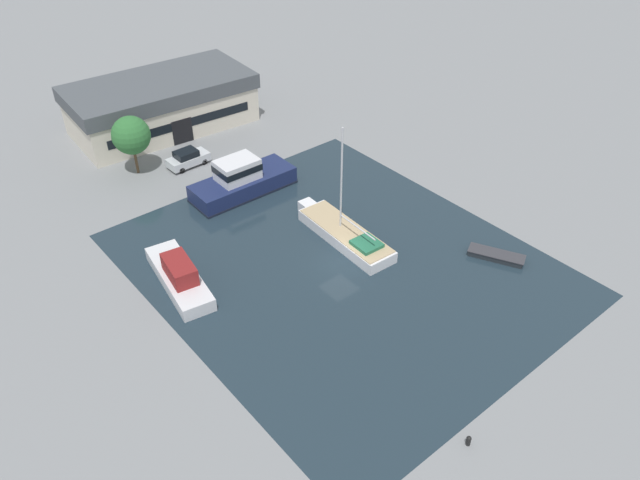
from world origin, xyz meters
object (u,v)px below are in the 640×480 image
Objects in this scene: warehouse_building at (162,104)px; cabin_boat at (179,276)px; quay_tree_near_building at (131,135)px; small_dinghy at (496,256)px; parked_car at (188,158)px; motor_cruiser at (242,181)px; sailboat_moored at (344,234)px.

warehouse_building is 2.26× the size of cabin_boat.
cabin_boat is (-5.32, -17.72, -3.17)m from quay_tree_near_building.
warehouse_building is 4.32× the size of small_dinghy.
motor_cruiser is at bearing 8.32° from parked_car.
warehouse_building reaches higher than small_dinghy.
cabin_boat reaches higher than parked_car.
sailboat_moored is (3.76, -19.33, -0.25)m from parked_car.
parked_car reaches higher than small_dinghy.
motor_cruiser is at bearing 104.64° from sailboat_moored.
quay_tree_near_building is 5.89m from parked_car.
parked_car is 7.77m from motor_cruiser.
sailboat_moored is 1.10× the size of motor_cruiser.
warehouse_building is at bearing -103.30° from small_dinghy.
sailboat_moored is at bearing -5.97° from cabin_boat.
small_dinghy is (10.18, -21.49, -1.03)m from motor_cruiser.
motor_cruiser is at bearing -91.21° from small_dinghy.
sailboat_moored is 1.24× the size of cabin_boat.
quay_tree_near_building is 35.26m from small_dinghy.
small_dinghy is at bearing -48.78° from sailboat_moored.
quay_tree_near_building is at bearing -129.69° from warehouse_building.
parked_car is (-2.44, -9.36, -1.89)m from warehouse_building.
quay_tree_near_building is at bearing -89.38° from small_dinghy.
quay_tree_near_building reaches higher than cabin_boat.
quay_tree_near_building reaches higher than motor_cruiser.
parked_car is 19.70m from sailboat_moored.
parked_car is 31.33m from small_dinghy.
motor_cruiser is 1.13× the size of cabin_boat.
warehouse_building is 3.39× the size of quay_tree_near_building.
quay_tree_near_building is 0.67× the size of cabin_boat.
warehouse_building is at bearing 163.86° from parked_car.
cabin_boat is at bearing -33.62° from parked_car.
warehouse_building reaches higher than cabin_boat.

